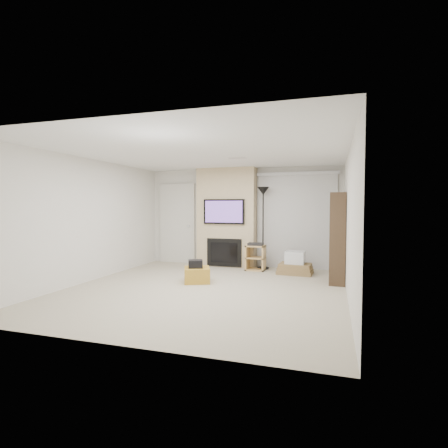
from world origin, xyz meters
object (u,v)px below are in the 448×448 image
(floor_lamp, at_px, (263,205))
(box_stack, at_px, (295,265))
(ottoman, at_px, (197,275))
(bookshelf, at_px, (337,238))
(av_stand, at_px, (256,256))

(floor_lamp, bearing_deg, box_stack, -27.06)
(ottoman, xyz_separation_m, bookshelf, (2.69, 0.83, 0.75))
(floor_lamp, relative_size, box_stack, 2.49)
(box_stack, relative_size, bookshelf, 0.45)
(ottoman, distance_m, floor_lamp, 2.57)
(floor_lamp, xyz_separation_m, av_stand, (-0.13, -0.24, -1.23))
(ottoman, relative_size, bookshelf, 0.28)
(av_stand, xyz_separation_m, bookshelf, (1.85, -0.83, 0.55))
(bookshelf, bearing_deg, ottoman, -162.91)
(av_stand, bearing_deg, ottoman, -117.08)
(av_stand, bearing_deg, bookshelf, -24.26)
(ottoman, distance_m, box_stack, 2.34)
(bookshelf, bearing_deg, floor_lamp, 147.88)
(ottoman, xyz_separation_m, box_stack, (1.80, 1.48, 0.05))
(bookshelf, bearing_deg, box_stack, 143.65)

